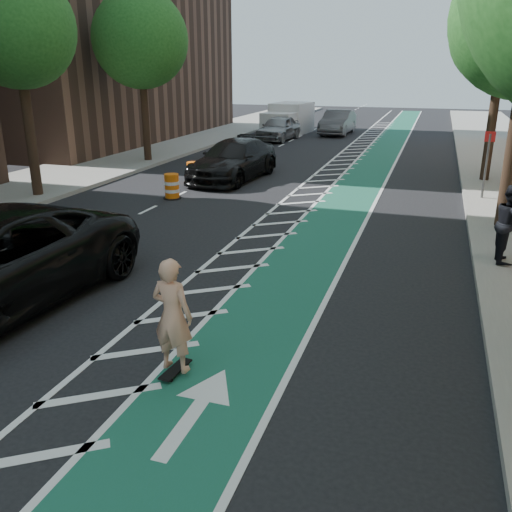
% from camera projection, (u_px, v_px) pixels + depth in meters
% --- Properties ---
extents(ground, '(120.00, 120.00, 0.00)m').
position_uv_depth(ground, '(114.00, 307.00, 10.91)').
color(ground, black).
rests_on(ground, ground).
extents(bike_lane, '(2.00, 90.00, 0.01)m').
position_uv_depth(bike_lane, '(344.00, 205.00, 19.00)').
color(bike_lane, '#19593C').
rests_on(bike_lane, ground).
extents(buffer_strip, '(1.40, 90.00, 0.01)m').
position_uv_depth(buffer_strip, '(303.00, 202.00, 19.44)').
color(buffer_strip, silver).
rests_on(buffer_strip, ground).
extents(sidewalk_left, '(5.00, 90.00, 0.15)m').
position_uv_depth(sidewalk_left, '(47.00, 181.00, 22.65)').
color(sidewalk_left, gray).
rests_on(sidewalk_left, ground).
extents(curb_right, '(0.12, 90.00, 0.16)m').
position_uv_depth(curb_right, '(467.00, 212.00, 17.78)').
color(curb_right, gray).
rests_on(curb_right, ground).
extents(curb_left, '(0.12, 90.00, 0.16)m').
position_uv_depth(curb_left, '(97.00, 184.00, 21.93)').
color(curb_left, gray).
rests_on(curb_left, ground).
extents(tree_l_c, '(4.20, 4.20, 7.90)m').
position_uv_depth(tree_l_c, '(26.00, 30.00, 18.50)').
color(tree_l_c, '#382619').
rests_on(tree_l_c, ground).
extents(tree_r_d, '(4.20, 4.20, 7.90)m').
position_uv_depth(tree_r_d, '(503.00, 34.00, 21.03)').
color(tree_r_d, '#382619').
rests_on(tree_r_d, ground).
extents(tree_l_d, '(4.20, 4.20, 7.90)m').
position_uv_depth(tree_l_d, '(143.00, 40.00, 25.68)').
color(tree_l_d, '#382619').
rests_on(tree_l_d, ground).
extents(sign_post, '(0.35, 0.08, 2.47)m').
position_uv_depth(sign_post, '(486.00, 164.00, 18.99)').
color(sign_post, '#4C4C4C').
rests_on(sign_post, ground).
extents(skateboard, '(0.27, 0.72, 0.09)m').
position_uv_depth(skateboard, '(176.00, 369.00, 8.52)').
color(skateboard, black).
rests_on(skateboard, ground).
extents(skateboarder, '(0.71, 0.51, 1.84)m').
position_uv_depth(skateboarder, '(172.00, 315.00, 8.21)').
color(skateboarder, tan).
rests_on(skateboarder, skateboard).
extents(suv_far, '(2.78, 5.84, 1.64)m').
position_uv_depth(suv_far, '(234.00, 160.00, 23.09)').
color(suv_far, black).
rests_on(suv_far, ground).
extents(car_silver, '(2.20, 4.75, 1.58)m').
position_uv_depth(car_silver, '(279.00, 128.00, 35.49)').
color(car_silver, gray).
rests_on(car_silver, ground).
extents(car_grey, '(1.95, 5.19, 1.69)m').
position_uv_depth(car_grey, '(338.00, 122.00, 38.65)').
color(car_grey, '#55565A').
rests_on(car_grey, ground).
extents(pedestrian, '(0.73, 0.93, 1.87)m').
position_uv_depth(pedestrian, '(511.00, 224.00, 12.72)').
color(pedestrian, black).
rests_on(pedestrian, sidewalk_right).
extents(box_truck, '(2.81, 5.34, 2.14)m').
position_uv_depth(box_truck, '(288.00, 120.00, 38.90)').
color(box_truck, silver).
rests_on(box_truck, ground).
extents(barrel_a, '(0.67, 0.67, 0.91)m').
position_uv_depth(barrel_a, '(172.00, 187.00, 19.78)').
color(barrel_a, orange).
rests_on(barrel_a, ground).
extents(barrel_b, '(0.64, 0.64, 0.88)m').
position_uv_depth(barrel_b, '(193.00, 173.00, 22.42)').
color(barrel_b, orange).
rests_on(barrel_b, ground).
extents(barrel_c, '(0.75, 0.75, 1.02)m').
position_uv_depth(barrel_c, '(219.00, 161.00, 24.79)').
color(barrel_c, '#ED4E0C').
rests_on(barrel_c, ground).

